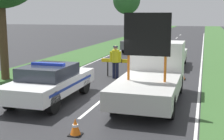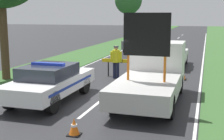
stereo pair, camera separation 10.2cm
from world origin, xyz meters
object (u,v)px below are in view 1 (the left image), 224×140
pedestrian_civilian (143,61)px  roadside_tree_near_left (127,0)px  police_car (50,82)px  police_officer (116,59)px  road_barrier (133,63)px  traffic_cone_behind_barrier (82,74)px  traffic_cone_centre_front (75,127)px  work_truck (153,73)px  traffic_cone_near_truck (181,73)px  queued_car_hatch_blue (149,38)px  queued_car_suv_grey (136,42)px  traffic_cone_near_police (143,69)px  queued_car_van_white (171,55)px

pedestrian_civilian → roadside_tree_near_left: roadside_tree_near_left is taller
police_car → roadside_tree_near_left: bearing=101.4°
police_officer → police_car: bearing=97.4°
road_barrier → traffic_cone_behind_barrier: bearing=-154.5°
traffic_cone_centre_front → work_truck: bearing=71.8°
roadside_tree_near_left → police_car: bearing=-81.5°
work_truck → pedestrian_civilian: bearing=-70.0°
traffic_cone_near_truck → queued_car_hatch_blue: size_ratio=0.16×
road_barrier → queued_car_suv_grey: 11.80m
road_barrier → traffic_cone_centre_front: bearing=-93.2°
pedestrian_civilian → road_barrier: bearing=151.1°
police_officer → traffic_cone_near_police: (1.17, 1.67, -0.73)m
police_officer → roadside_tree_near_left: (-5.99, 26.56, 4.21)m
pedestrian_civilian → traffic_cone_near_truck: size_ratio=2.61×
traffic_cone_near_police → queued_car_van_white: bearing=69.4°
police_car → traffic_cone_behind_barrier: size_ratio=8.08×
police_officer → queued_car_hatch_blue: bearing=-63.6°
pedestrian_civilian → traffic_cone_near_truck: bearing=27.5°
traffic_cone_near_police → traffic_cone_behind_barrier: bearing=-137.0°
roadside_tree_near_left → queued_car_suv_grey: bearing=-72.6°
traffic_cone_near_truck → traffic_cone_centre_front: bearing=-104.8°
police_car → queued_car_van_white: size_ratio=1.12×
road_barrier → traffic_cone_near_truck: bearing=-0.1°
police_car → work_truck: (3.81, 1.42, 0.27)m
traffic_cone_centre_front → queued_car_suv_grey: bearing=97.2°
queued_car_hatch_blue → queued_car_suv_grey: bearing=89.9°
traffic_cone_near_truck → queued_car_hatch_blue: bearing=105.1°
pedestrian_civilian → traffic_cone_near_police: bearing=107.6°
queued_car_van_white → queued_car_suv_grey: 8.20m
police_car → police_officer: 5.07m
road_barrier → queued_car_hatch_blue: size_ratio=0.86×
police_car → traffic_cone_centre_front: bearing=-49.4°
road_barrier → queued_car_hatch_blue: (-2.26, 18.04, -0.03)m
work_truck → queued_car_van_white: work_truck is taller
police_car → police_officer: size_ratio=2.76×
police_officer → traffic_cone_behind_barrier: police_officer is taller
traffic_cone_near_police → traffic_cone_behind_barrier: size_ratio=1.05×
traffic_cone_centre_front → queued_car_suv_grey: 20.21m
traffic_cone_behind_barrier → roadside_tree_near_left: (-4.44, 27.43, 4.95)m
work_truck → road_barrier: size_ratio=1.58×
road_barrier → queued_car_suv_grey: (-2.27, 11.58, 0.05)m
traffic_cone_near_truck → traffic_cone_behind_barrier: size_ratio=1.11×
queued_car_hatch_blue → roadside_tree_near_left: roadside_tree_near_left is taller
work_truck → police_officer: (-2.54, 3.48, -0.01)m
work_truck → traffic_cone_behind_barrier: work_truck is taller
police_officer → traffic_cone_centre_front: bearing=119.6°
traffic_cone_near_police → traffic_cone_near_truck: 2.38m
traffic_cone_behind_barrier → queued_car_suv_grey: (0.08, 12.97, 0.57)m
roadside_tree_near_left → road_barrier: bearing=-75.4°
pedestrian_civilian → roadside_tree_near_left: bearing=112.7°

